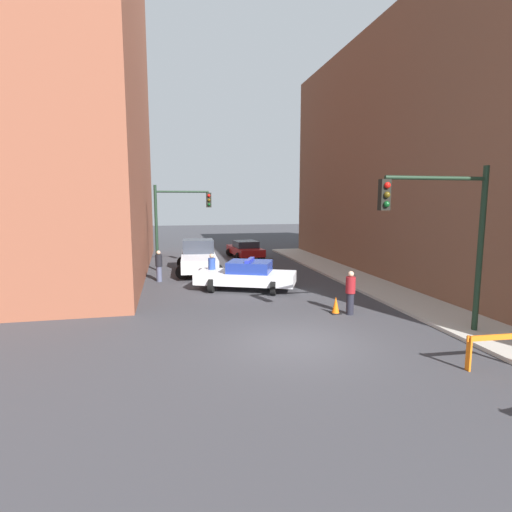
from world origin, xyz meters
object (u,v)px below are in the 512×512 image
object	(u,v)px
parked_car_near	(245,249)
pedestrian_sidewalk	(350,292)
traffic_light_near	(450,225)
pedestrian_crossing	(212,270)
police_car	(247,275)
pedestrian_corner	(159,266)
traffic_light_far	(174,215)
traffic_cone	(336,305)
white_truck	(199,257)
barrier_mid	(495,345)

from	to	relation	value
parked_car_near	pedestrian_sidewalk	distance (m)	15.57
traffic_light_near	pedestrian_crossing	bearing A→B (deg)	125.60
police_car	pedestrian_crossing	size ratio (longest dim) A/B	3.04
traffic_light_near	pedestrian_corner	bearing A→B (deg)	129.72
traffic_light_far	police_car	world-z (taller)	traffic_light_far
traffic_light_far	pedestrian_corner	xyz separation A→B (m)	(-0.93, -3.47, -2.54)
pedestrian_sidewalk	traffic_cone	distance (m)	0.76
parked_car_near	pedestrian_crossing	bearing A→B (deg)	-115.81
pedestrian_crossing	police_car	bearing A→B (deg)	2.46
pedestrian_crossing	traffic_cone	bearing A→B (deg)	-17.48
traffic_light_near	traffic_cone	size ratio (longest dim) A/B	7.93
white_truck	parked_car_near	distance (m)	6.57
parked_car_near	barrier_mid	bearing A→B (deg)	-88.92
traffic_light_far	parked_car_near	distance (m)	7.17
police_car	barrier_mid	xyz separation A→B (m)	(4.41, -10.26, -0.11)
traffic_cone	parked_car_near	bearing A→B (deg)	92.16
traffic_light_far	traffic_cone	world-z (taller)	traffic_light_far
pedestrian_corner	traffic_light_far	bearing A→B (deg)	38.91
pedestrian_sidewalk	traffic_cone	bearing A→B (deg)	112.79
traffic_light_near	parked_car_near	distance (m)	18.85
white_truck	pedestrian_corner	size ratio (longest dim) A/B	3.30
pedestrian_corner	barrier_mid	world-z (taller)	pedestrian_corner
police_car	parked_car_near	distance (m)	10.79
traffic_light_near	barrier_mid	distance (m)	3.84
parked_car_near	pedestrian_corner	bearing A→B (deg)	-134.29
police_car	pedestrian_corner	size ratio (longest dim) A/B	3.04
parked_car_near	traffic_cone	distance (m)	15.34
traffic_light_far	parked_car_near	xyz separation A→B (m)	(5.17, 4.16, -2.72)
police_car	traffic_light_near	bearing A→B (deg)	-125.47
white_truck	pedestrian_sidewalk	bearing A→B (deg)	-61.83
police_car	pedestrian_sidewalk	bearing A→B (deg)	-125.71
police_car	barrier_mid	world-z (taller)	police_car
pedestrian_sidewalk	traffic_cone	size ratio (longest dim) A/B	2.53
barrier_mid	traffic_light_near	bearing A→B (deg)	80.96
pedestrian_sidewalk	barrier_mid	xyz separation A→B (m)	(1.41, -5.34, -0.24)
pedestrian_sidewalk	barrier_mid	bearing A→B (deg)	-118.51
barrier_mid	pedestrian_crossing	bearing A→B (deg)	117.74
white_truck	traffic_cone	world-z (taller)	white_truck
white_truck	pedestrian_sidewalk	size ratio (longest dim) A/B	3.30
police_car	pedestrian_corner	bearing A→B (deg)	77.16
white_truck	pedestrian_crossing	world-z (taller)	white_truck
white_truck	parked_car_near	bearing A→B (deg)	56.62
white_truck	traffic_light_far	bearing A→B (deg)	141.38
parked_car_near	pedestrian_crossing	distance (m)	10.15
pedestrian_corner	barrier_mid	xyz separation A→B (m)	(8.57, -13.24, -0.24)
traffic_light_near	pedestrian_corner	distance (m)	14.27
white_truck	pedestrian_sidewalk	xyz separation A→B (m)	(4.91, -10.22, -0.04)
traffic_light_far	parked_car_near	size ratio (longest dim) A/B	1.17
barrier_mid	traffic_cone	world-z (taller)	barrier_mid
parked_car_near	pedestrian_sidewalk	bearing A→B (deg)	-91.77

